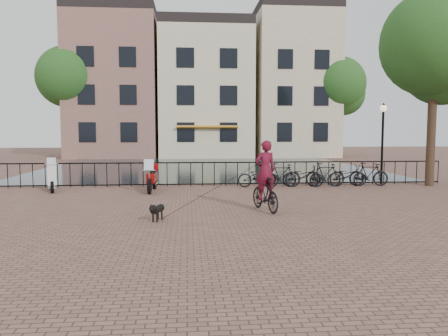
{
  "coord_description": "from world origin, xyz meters",
  "views": [
    {
      "loc": [
        -1.13,
        -10.47,
        2.38
      ],
      "look_at": [
        0.0,
        3.0,
        1.2
      ],
      "focal_mm": 35.0,
      "sensor_mm": 36.0,
      "label": 1
    }
  ],
  "objects": [
    {
      "name": "motorcycle",
      "position": [
        -2.51,
        6.48,
        0.67
      ],
      "size": [
        0.55,
        1.89,
        1.34
      ],
      "rotation": [
        0.0,
        0.0,
        -0.06
      ],
      "color": "#980B0B",
      "rests_on": "ground"
    },
    {
      "name": "parked_bike_3",
      "position": [
        4.65,
        7.4,
        0.5
      ],
      "size": [
        1.67,
        0.51,
        1.0
      ],
      "primitive_type": "imported",
      "rotation": [
        0.0,
        0.0,
        1.55
      ],
      "color": "black",
      "rests_on": "ground"
    },
    {
      "name": "canal_house_right",
      "position": [
        8.5,
        30.0,
        6.65
      ],
      "size": [
        7.0,
        9.0,
        13.3
      ],
      "color": "tan",
      "rests_on": "ground"
    },
    {
      "name": "parked_bike_5",
      "position": [
        6.55,
        7.4,
        0.5
      ],
      "size": [
        1.7,
        0.61,
        1.0
      ],
      "primitive_type": "imported",
      "rotation": [
        0.0,
        0.0,
        1.49
      ],
      "color": "black",
      "rests_on": "ground"
    },
    {
      "name": "canal_water",
      "position": [
        0.0,
        17.3,
        0.0
      ],
      "size": [
        20.0,
        20.0,
        0.0
      ],
      "primitive_type": "plane",
      "color": "black",
      "rests_on": "ground"
    },
    {
      "name": "tree_near_right",
      "position": [
        9.2,
        7.3,
        5.97
      ],
      "size": [
        4.48,
        4.48,
        8.24
      ],
      "color": "black",
      "rests_on": "ground"
    },
    {
      "name": "parked_bike_1",
      "position": [
        2.75,
        7.4,
        0.5
      ],
      "size": [
        1.68,
        0.51,
        1.0
      ],
      "primitive_type": "imported",
      "rotation": [
        0.0,
        0.0,
        1.55
      ],
      "color": "black",
      "rests_on": "ground"
    },
    {
      "name": "parked_bike_4",
      "position": [
        5.6,
        7.4,
        0.45
      ],
      "size": [
        1.73,
        0.64,
        0.9
      ],
      "primitive_type": "imported",
      "rotation": [
        0.0,
        0.0,
        1.59
      ],
      "color": "black",
      "rests_on": "ground"
    },
    {
      "name": "ground",
      "position": [
        0.0,
        0.0,
        0.0
      ],
      "size": [
        100.0,
        100.0,
        0.0
      ],
      "primitive_type": "plane",
      "color": "brown",
      "rests_on": "ground"
    },
    {
      "name": "cyclist",
      "position": [
        1.13,
        2.08,
        0.92
      ],
      "size": [
        0.96,
        1.84,
        2.43
      ],
      "rotation": [
        0.0,
        0.0,
        3.41
      ],
      "color": "black",
      "rests_on": "ground"
    },
    {
      "name": "scooter",
      "position": [
        -6.44,
        6.91,
        0.69
      ],
      "size": [
        0.9,
        1.54,
        1.38
      ],
      "rotation": [
        0.0,
        0.0,
        0.35
      ],
      "color": "white",
      "rests_on": "ground"
    },
    {
      "name": "railing",
      "position": [
        0.0,
        8.0,
        0.5
      ],
      "size": [
        20.0,
        0.05,
        1.02
      ],
      "color": "black",
      "rests_on": "ground"
    },
    {
      "name": "parked_bike_0",
      "position": [
        1.8,
        7.4,
        0.45
      ],
      "size": [
        1.73,
        0.63,
        0.9
      ],
      "primitive_type": "imported",
      "rotation": [
        0.0,
        0.0,
        1.55
      ],
      "color": "black",
      "rests_on": "ground"
    },
    {
      "name": "canal_house_left",
      "position": [
        -7.5,
        30.0,
        6.4
      ],
      "size": [
        7.5,
        9.0,
        12.8
      ],
      "color": "#82544B",
      "rests_on": "ground"
    },
    {
      "name": "parked_bike_2",
      "position": [
        3.7,
        7.4,
        0.45
      ],
      "size": [
        1.79,
        0.86,
        0.9
      ],
      "primitive_type": "imported",
      "rotation": [
        0.0,
        0.0,
        1.41
      ],
      "color": "black",
      "rests_on": "ground"
    },
    {
      "name": "tree_far_left",
      "position": [
        -11.0,
        27.0,
        6.73
      ],
      "size": [
        5.04,
        5.04,
        9.27
      ],
      "color": "black",
      "rests_on": "ground"
    },
    {
      "name": "canal_house_mid",
      "position": [
        0.5,
        30.0,
        5.9
      ],
      "size": [
        8.0,
        9.5,
        11.8
      ],
      "color": "beige",
      "rests_on": "ground"
    },
    {
      "name": "tree_far_right",
      "position": [
        12.0,
        27.0,
        6.35
      ],
      "size": [
        4.76,
        4.76,
        8.76
      ],
      "color": "black",
      "rests_on": "ground"
    },
    {
      "name": "dog",
      "position": [
        -1.93,
        0.94,
        0.25
      ],
      "size": [
        0.46,
        0.77,
        0.49
      ],
      "rotation": [
        0.0,
        0.0,
        -0.33
      ],
      "color": "black",
      "rests_on": "ground"
    },
    {
      "name": "lamp_post",
      "position": [
        7.2,
        7.6,
        2.38
      ],
      "size": [
        0.3,
        0.3,
        3.45
      ],
      "color": "black",
      "rests_on": "ground"
    }
  ]
}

